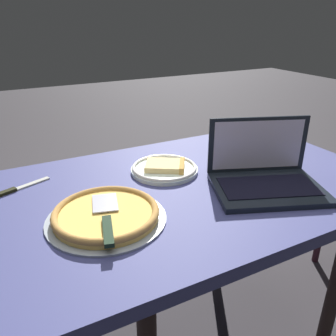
{
  "coord_description": "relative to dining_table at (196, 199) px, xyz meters",
  "views": [
    {
      "loc": [
        -0.57,
        -0.89,
        1.25
      ],
      "look_at": [
        -0.07,
        0.07,
        0.77
      ],
      "focal_mm": 37.04,
      "sensor_mm": 36.0,
      "label": 1
    }
  ],
  "objects": [
    {
      "name": "dining_table",
      "position": [
        0.0,
        0.0,
        0.0
      ],
      "size": [
        1.29,
        0.82,
        0.73
      ],
      "color": "navy",
      "rests_on": "ground_plane"
    },
    {
      "name": "laptop",
      "position": [
        0.18,
        -0.13,
        0.11
      ],
      "size": [
        0.41,
        0.36,
        0.21
      ],
      "color": "black",
      "rests_on": "dining_table"
    },
    {
      "name": "pizza_plate",
      "position": [
        -0.06,
        0.13,
        0.08
      ],
      "size": [
        0.24,
        0.24,
        0.04
      ],
      "color": "white",
      "rests_on": "dining_table"
    },
    {
      "name": "pizza_tray",
      "position": [
        -0.35,
        -0.09,
        0.08
      ],
      "size": [
        0.33,
        0.33,
        0.04
      ],
      "color": "#98A2AE",
      "rests_on": "dining_table"
    },
    {
      "name": "table_knife",
      "position": [
        -0.56,
        0.22,
        0.07
      ],
      "size": [
        0.19,
        0.09,
        0.01
      ],
      "color": "beige",
      "rests_on": "dining_table"
    }
  ]
}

